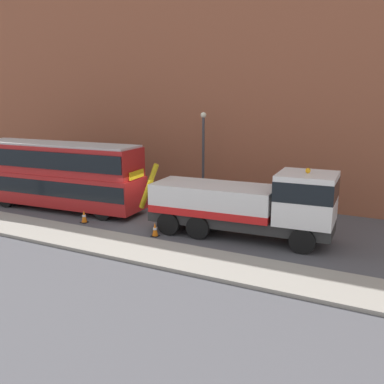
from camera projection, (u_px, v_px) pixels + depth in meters
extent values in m
plane|color=#4C4C51|center=(150.00, 221.00, 24.29)|extent=(120.00, 120.00, 0.00)
cube|color=gray|center=(101.00, 242.00, 20.64)|extent=(60.00, 2.80, 0.15)
cube|color=#935138|center=(204.00, 77.00, 28.47)|extent=(60.00, 1.20, 16.00)
cube|color=#2D2D2D|center=(239.00, 220.00, 21.47)|extent=(9.13, 2.82, 0.55)
cube|color=white|center=(306.00, 198.00, 19.92)|extent=(2.77, 2.77, 2.30)
cube|color=black|center=(307.00, 188.00, 19.82)|extent=(2.80, 2.80, 0.90)
cube|color=silver|center=(214.00, 198.00, 21.76)|extent=(6.26, 3.01, 1.40)
cube|color=red|center=(214.00, 208.00, 21.87)|extent=(6.27, 3.06, 0.36)
cylinder|color=#B79914|center=(149.00, 186.00, 23.13)|extent=(1.25, 0.36, 2.52)
sphere|color=orange|center=(308.00, 171.00, 19.63)|extent=(0.24, 0.24, 0.24)
cylinder|color=black|center=(310.00, 227.00, 21.25)|extent=(1.18, 0.42, 1.16)
cylinder|color=black|center=(302.00, 241.00, 19.26)|extent=(1.18, 0.42, 1.16)
cylinder|color=black|center=(214.00, 216.00, 23.19)|extent=(1.18, 0.42, 1.16)
cylinder|color=black|center=(198.00, 227.00, 21.20)|extent=(1.18, 0.42, 1.16)
cylinder|color=black|center=(187.00, 213.00, 23.81)|extent=(1.18, 0.42, 1.16)
cylinder|color=black|center=(169.00, 224.00, 21.82)|extent=(1.18, 0.42, 1.16)
cube|color=#AD1E1E|center=(59.00, 188.00, 26.65)|extent=(11.15, 3.25, 1.90)
cube|color=#AD1E1E|center=(57.00, 159.00, 26.25)|extent=(10.92, 3.13, 1.70)
cube|color=black|center=(59.00, 184.00, 26.59)|extent=(11.04, 3.29, 0.90)
cube|color=black|center=(57.00, 157.00, 26.22)|extent=(10.82, 3.27, 1.00)
cube|color=#B2B2B2|center=(56.00, 144.00, 26.04)|extent=(10.69, 3.02, 0.12)
cube|color=yellow|center=(137.00, 175.00, 24.23)|extent=(0.16, 1.50, 0.44)
cylinder|color=black|center=(123.00, 202.00, 26.27)|extent=(1.06, 0.37, 1.04)
cylinder|color=black|center=(103.00, 211.00, 24.34)|extent=(1.06, 0.37, 1.04)
cylinder|color=black|center=(31.00, 192.00, 29.06)|extent=(1.06, 0.37, 1.04)
cylinder|color=black|center=(6.00, 199.00, 27.13)|extent=(1.06, 0.37, 1.04)
cone|color=orange|center=(84.00, 216.00, 23.89)|extent=(0.32, 0.32, 0.72)
cylinder|color=white|center=(84.00, 216.00, 23.88)|extent=(0.21, 0.21, 0.10)
cube|color=black|center=(84.00, 222.00, 23.97)|extent=(0.36, 0.36, 0.04)
cone|color=orange|center=(155.00, 229.00, 21.61)|extent=(0.32, 0.32, 0.72)
cylinder|color=white|center=(155.00, 229.00, 21.61)|extent=(0.21, 0.21, 0.10)
cube|color=black|center=(155.00, 236.00, 21.69)|extent=(0.36, 0.36, 0.04)
cylinder|color=#38383D|center=(203.00, 162.00, 27.27)|extent=(0.16, 0.16, 5.50)
sphere|color=#EAE5C6|center=(203.00, 115.00, 26.63)|extent=(0.36, 0.36, 0.36)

